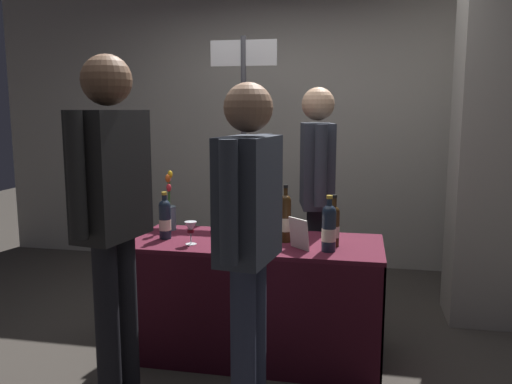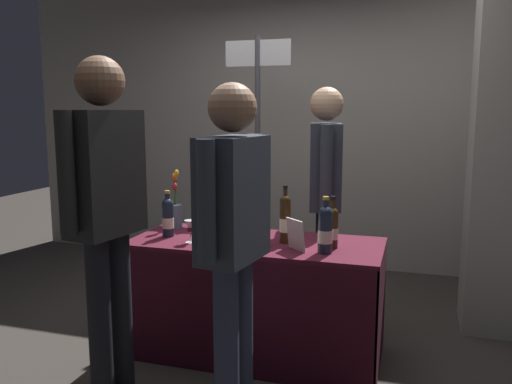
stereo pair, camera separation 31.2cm
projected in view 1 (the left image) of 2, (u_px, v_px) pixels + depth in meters
ground_plane at (256, 353)px, 3.28m from camera, size 12.00×12.00×0.00m
back_partition at (297, 123)px, 5.04m from camera, size 6.14×0.12×2.77m
concrete_pillar at (495, 68)px, 3.56m from camera, size 0.46×0.46×3.57m
tasting_table at (256, 277)px, 3.20m from camera, size 1.51×0.64×0.72m
featured_wine_bottle at (165, 218)px, 3.21m from camera, size 0.07×0.07×0.29m
display_bottle_0 at (334, 225)px, 3.03m from camera, size 0.07×0.07×0.30m
display_bottle_1 at (286, 218)px, 3.12m from camera, size 0.07×0.07×0.35m
display_bottle_2 at (236, 221)px, 3.08m from camera, size 0.08×0.08×0.33m
display_bottle_3 at (267, 222)px, 3.04m from camera, size 0.07×0.07×0.34m
display_bottle_4 at (329, 227)px, 2.92m from camera, size 0.08×0.08×0.32m
wine_glass_near_vendor at (191, 228)px, 3.07m from camera, size 0.07×0.07×0.14m
flower_vase at (169, 212)px, 3.44m from camera, size 0.09×0.09×0.39m
brochure_stand at (299, 234)px, 2.97m from camera, size 0.13×0.12×0.18m
vendor_presenter at (317, 184)px, 3.67m from camera, size 0.28×0.55×1.66m
taster_foreground_right at (112, 201)px, 2.56m from camera, size 0.28×0.56×1.77m
taster_foreground_left at (249, 227)px, 2.42m from camera, size 0.26×0.55×1.63m
booth_signpost at (244, 136)px, 4.16m from camera, size 0.53×0.04×2.07m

